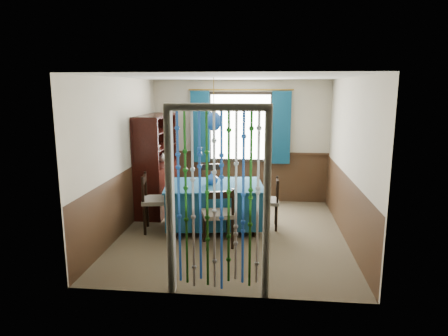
# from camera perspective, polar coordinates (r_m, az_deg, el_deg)

# --- Properties ---
(floor) EXTENTS (4.00, 4.00, 0.00)m
(floor) POSITION_cam_1_polar(r_m,az_deg,el_deg) (6.61, 1.16, -9.32)
(floor) COLOR brown
(floor) RESTS_ON ground
(ceiling) EXTENTS (4.00, 4.00, 0.00)m
(ceiling) POSITION_cam_1_polar(r_m,az_deg,el_deg) (6.19, 1.26, 12.88)
(ceiling) COLOR silver
(ceiling) RESTS_ON ground
(wall_back) EXTENTS (3.60, 0.00, 3.60)m
(wall_back) POSITION_cam_1_polar(r_m,az_deg,el_deg) (8.25, 2.36, 3.81)
(wall_back) COLOR #C0B69D
(wall_back) RESTS_ON ground
(wall_front) EXTENTS (3.60, 0.00, 3.60)m
(wall_front) POSITION_cam_1_polar(r_m,az_deg,el_deg) (4.34, -0.97, -3.18)
(wall_front) COLOR #C0B69D
(wall_front) RESTS_ON ground
(wall_left) EXTENTS (0.00, 4.00, 4.00)m
(wall_left) POSITION_cam_1_polar(r_m,az_deg,el_deg) (6.67, -14.39, 1.64)
(wall_left) COLOR #C0B69D
(wall_left) RESTS_ON ground
(wall_right) EXTENTS (0.00, 4.00, 4.00)m
(wall_right) POSITION_cam_1_polar(r_m,az_deg,el_deg) (6.39, 17.51, 1.05)
(wall_right) COLOR #C0B69D
(wall_right) RESTS_ON ground
(wainscot_back) EXTENTS (3.60, 0.00, 3.60)m
(wainscot_back) POSITION_cam_1_polar(r_m,az_deg,el_deg) (8.37, 2.31, -1.30)
(wainscot_back) COLOR #3D2717
(wainscot_back) RESTS_ON ground
(wainscot_front) EXTENTS (3.60, 0.00, 3.60)m
(wainscot_front) POSITION_cam_1_polar(r_m,az_deg,el_deg) (4.60, -0.92, -12.22)
(wainscot_front) COLOR #3D2717
(wainscot_front) RESTS_ON ground
(wainscot_left) EXTENTS (0.00, 4.00, 4.00)m
(wainscot_left) POSITION_cam_1_polar(r_m,az_deg,el_deg) (6.83, -13.96, -4.58)
(wainscot_left) COLOR #3D2717
(wainscot_left) RESTS_ON ground
(wainscot_right) EXTENTS (0.00, 4.00, 4.00)m
(wainscot_right) POSITION_cam_1_polar(r_m,az_deg,el_deg) (6.56, 16.99, -5.40)
(wainscot_right) COLOR #3D2717
(wainscot_right) RESTS_ON ground
(window) EXTENTS (1.32, 0.12, 1.42)m
(window) POSITION_cam_1_polar(r_m,az_deg,el_deg) (8.17, 2.35, 5.85)
(window) COLOR black
(window) RESTS_ON wall_back
(doorway) EXTENTS (1.16, 0.12, 2.18)m
(doorway) POSITION_cam_1_polar(r_m,az_deg,el_deg) (4.45, -0.87, -5.48)
(doorway) COLOR silver
(doorway) RESTS_ON ground
(dining_table) EXTENTS (1.73, 1.31, 0.77)m
(dining_table) POSITION_cam_1_polar(r_m,az_deg,el_deg) (6.69, -1.41, -5.05)
(dining_table) COLOR navy
(dining_table) RESTS_ON floor
(chair_near) EXTENTS (0.56, 0.55, 0.92)m
(chair_near) POSITION_cam_1_polar(r_m,az_deg,el_deg) (5.96, -0.82, -6.71)
(chair_near) COLOR black
(chair_near) RESTS_ON floor
(chair_far) EXTENTS (0.59, 0.58, 0.97)m
(chair_far) POSITION_cam_1_polar(r_m,az_deg,el_deg) (7.39, -1.60, -2.90)
(chair_far) COLOR black
(chair_far) RESTS_ON floor
(chair_left) EXTENTS (0.53, 0.55, 0.96)m
(chair_left) POSITION_cam_1_polar(r_m,az_deg,el_deg) (6.69, -9.84, -4.63)
(chair_left) COLOR black
(chair_left) RESTS_ON floor
(chair_right) EXTENTS (0.41, 0.43, 0.86)m
(chair_right) POSITION_cam_1_polar(r_m,az_deg,el_deg) (6.79, 6.36, -4.77)
(chair_right) COLOR black
(chair_right) RESTS_ON floor
(sideboard) EXTENTS (0.53, 1.42, 1.85)m
(sideboard) POSITION_cam_1_polar(r_m,az_deg,el_deg) (7.75, -9.52, -1.49)
(sideboard) COLOR black
(sideboard) RESTS_ON floor
(pendant_lamp) EXTENTS (0.25, 0.25, 0.84)m
(pendant_lamp) POSITION_cam_1_polar(r_m,az_deg,el_deg) (6.44, -1.47, 6.72)
(pendant_lamp) COLOR olive
(pendant_lamp) RESTS_ON ceiling
(vase_table) EXTENTS (0.25, 0.25, 0.20)m
(vase_table) POSITION_cam_1_polar(r_m,az_deg,el_deg) (6.60, -1.75, -1.50)
(vase_table) COLOR #17469E
(vase_table) RESTS_ON dining_table
(bowl_shelf) EXTENTS (0.28, 0.28, 0.06)m
(bowl_shelf) POSITION_cam_1_polar(r_m,az_deg,el_deg) (7.32, -9.87, 2.99)
(bowl_shelf) COLOR beige
(bowl_shelf) RESTS_ON sideboard
(vase_sideboard) EXTENTS (0.20, 0.20, 0.19)m
(vase_sideboard) POSITION_cam_1_polar(r_m,az_deg,el_deg) (7.89, -8.73, 1.62)
(vase_sideboard) COLOR beige
(vase_sideboard) RESTS_ON sideboard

